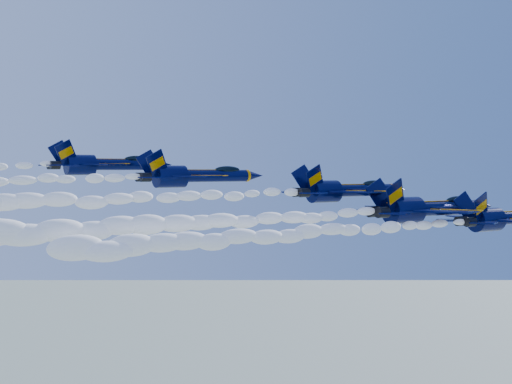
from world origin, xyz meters
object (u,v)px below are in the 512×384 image
jet_fourth (196,175)px  jet_third (346,190)px  jet_fifth (105,164)px  jet_lead (506,218)px  jet_second (428,208)px

jet_fourth → jet_third: bearing=-51.0°
jet_fifth → jet_fourth: bearing=-50.0°
jet_fourth → jet_lead: bearing=-39.9°
jet_lead → jet_second: (-9.68, 3.00, 1.25)m
jet_second → jet_fifth: size_ratio=1.14×
jet_third → jet_fifth: 31.37m
jet_fifth → jet_third: bearing=-50.6°
jet_third → jet_fifth: bearing=129.4°
jet_lead → jet_third: size_ratio=1.08×
jet_second → jet_third: jet_third is taller
jet_lead → jet_second: 10.21m
jet_fourth → jet_fifth: (-8.01, 9.56, 1.43)m
jet_fifth → jet_second: bearing=-48.6°
jet_second → jet_fourth: jet_fourth is taller
jet_third → jet_fifth: size_ratio=0.97×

